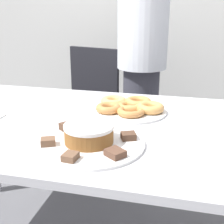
# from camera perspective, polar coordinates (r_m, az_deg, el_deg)

# --- Properties ---
(table) EXTENTS (1.83, 0.94, 0.72)m
(table) POSITION_cam_1_polar(r_m,az_deg,el_deg) (1.33, -1.90, -4.92)
(table) COLOR silver
(table) RESTS_ON ground_plane
(person_standing) EXTENTS (0.32, 0.32, 1.61)m
(person_standing) POSITION_cam_1_polar(r_m,az_deg,el_deg) (2.09, 5.52, 9.83)
(person_standing) COLOR #383842
(person_standing) RESTS_ON ground_plane
(office_chair_left) EXTENTS (0.53, 0.53, 0.89)m
(office_chair_left) POSITION_cam_1_polar(r_m,az_deg,el_deg) (2.28, -5.01, -0.55)
(office_chair_left) COLOR black
(office_chair_left) RESTS_ON ground_plane
(plate_cake) EXTENTS (0.39, 0.39, 0.01)m
(plate_cake) POSITION_cam_1_polar(r_m,az_deg,el_deg) (1.10, -4.19, -5.71)
(plate_cake) COLOR white
(plate_cake) RESTS_ON table
(plate_donuts) EXTENTS (0.34, 0.34, 0.01)m
(plate_donuts) POSITION_cam_1_polar(r_m,az_deg,el_deg) (1.43, 3.22, 0.22)
(plate_donuts) COLOR white
(plate_donuts) RESTS_ON table
(frosted_cake) EXTENTS (0.17, 0.17, 0.06)m
(frosted_cake) POSITION_cam_1_polar(r_m,az_deg,el_deg) (1.09, -4.24, -3.91)
(frosted_cake) COLOR brown
(frosted_cake) RESTS_ON plate_cake
(lamington_0) EXTENTS (0.07, 0.07, 0.03)m
(lamington_0) POSITION_cam_1_polar(r_m,az_deg,el_deg) (1.20, -8.15, -2.71)
(lamington_0) COLOR #513828
(lamington_0) RESTS_ON plate_cake
(lamington_1) EXTENTS (0.06, 0.06, 0.02)m
(lamington_1) POSITION_cam_1_polar(r_m,az_deg,el_deg) (1.09, -11.61, -5.32)
(lamington_1) COLOR brown
(lamington_1) RESTS_ON plate_cake
(lamington_2) EXTENTS (0.05, 0.05, 0.02)m
(lamington_2) POSITION_cam_1_polar(r_m,az_deg,el_deg) (0.98, -7.60, -8.09)
(lamington_2) COLOR brown
(lamington_2) RESTS_ON plate_cake
(lamington_3) EXTENTS (0.08, 0.07, 0.02)m
(lamington_3) POSITION_cam_1_polar(r_m,az_deg,el_deg) (0.99, 0.59, -7.51)
(lamington_3) COLOR brown
(lamington_3) RESTS_ON plate_cake
(lamington_4) EXTENTS (0.06, 0.06, 0.02)m
(lamington_4) POSITION_cam_1_polar(r_m,az_deg,el_deg) (1.12, 3.02, -4.40)
(lamington_4) COLOR #513828
(lamington_4) RESTS_ON plate_cake
(lamington_5) EXTENTS (0.05, 0.06, 0.02)m
(lamington_5) POSITION_cam_1_polar(r_m,az_deg,el_deg) (1.21, -1.50, -2.41)
(lamington_5) COLOR brown
(lamington_5) RESTS_ON plate_cake
(donut_0) EXTENTS (0.11, 0.11, 0.03)m
(donut_0) POSITION_cam_1_polar(r_m,az_deg,el_deg) (1.42, 3.23, 1.01)
(donut_0) COLOR #D18E4C
(donut_0) RESTS_ON plate_donuts
(donut_1) EXTENTS (0.12, 0.12, 0.04)m
(donut_1) POSITION_cam_1_polar(r_m,az_deg,el_deg) (1.48, 0.28, 1.97)
(donut_1) COLOR #E5AD66
(donut_1) RESTS_ON plate_donuts
(donut_2) EXTENTS (0.11, 0.11, 0.03)m
(donut_2) POSITION_cam_1_polar(r_m,az_deg,el_deg) (1.39, -0.50, 0.72)
(donut_2) COLOR #C68447
(donut_2) RESTS_ON plate_donuts
(donut_3) EXTENTS (0.12, 0.12, 0.03)m
(donut_3) POSITION_cam_1_polar(r_m,az_deg,el_deg) (1.36, 3.45, 0.10)
(donut_3) COLOR #C68447
(donut_3) RESTS_ON plate_donuts
(donut_4) EXTENTS (0.12, 0.12, 0.04)m
(donut_4) POSITION_cam_1_polar(r_m,az_deg,el_deg) (1.40, 7.01, 0.80)
(donut_4) COLOR tan
(donut_4) RESTS_ON plate_donuts
(donut_5) EXTENTS (0.13, 0.13, 0.04)m
(donut_5) POSITION_cam_1_polar(r_m,az_deg,el_deg) (1.48, 4.78, 1.82)
(donut_5) COLOR #D18E4C
(donut_5) RESTS_ON plate_donuts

